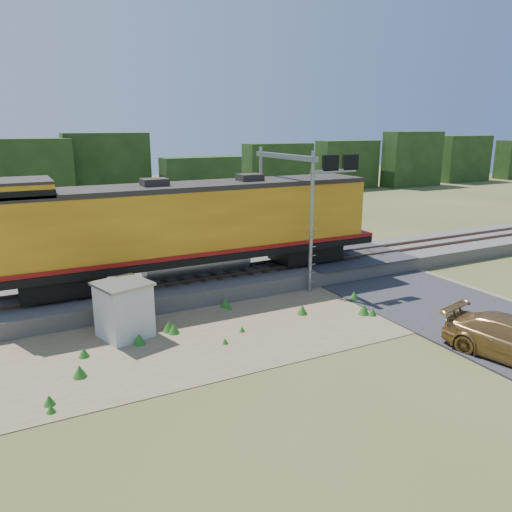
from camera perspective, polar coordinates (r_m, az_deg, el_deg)
ground at (r=22.84m, az=5.12°, el=-7.32°), size 140.00×140.00×0.00m
ballast at (r=27.66m, az=-1.49°, el=-2.44°), size 70.00×5.00×0.80m
rails at (r=27.52m, az=-1.50°, el=-1.49°), size 70.00×1.54×0.16m
dirt_shoulder at (r=22.31m, az=0.03°, el=-7.77°), size 26.00×8.00×0.03m
road at (r=27.49m, az=16.76°, el=-3.87°), size 7.00×66.00×0.86m
tree_line_north at (r=57.26m, az=-15.71°, el=8.62°), size 130.00×3.00×6.50m
weed_clumps at (r=21.38m, az=-3.09°, el=-8.85°), size 15.00×6.20×0.56m
locomotive at (r=25.78m, az=-7.50°, el=3.49°), size 20.67×3.15×5.33m
shed at (r=21.35m, az=-14.86°, el=-5.93°), size 2.47×2.47×2.36m
signal_gantry at (r=27.43m, az=4.66°, el=8.24°), size 2.91×6.20×7.34m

